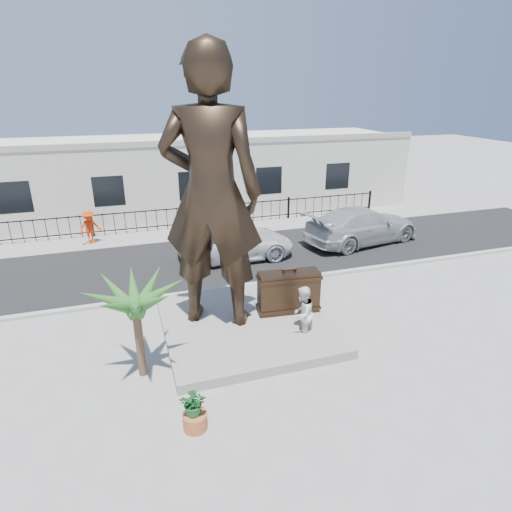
{
  "coord_description": "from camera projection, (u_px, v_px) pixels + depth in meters",
  "views": [
    {
      "loc": [
        -3.89,
        -10.09,
        7.33
      ],
      "look_at": [
        0.0,
        2.0,
        2.3
      ],
      "focal_mm": 30.0,
      "sensor_mm": 36.0,
      "label": 1
    }
  ],
  "objects": [
    {
      "name": "shrub",
      "position": [
        194.0,
        402.0,
        9.6
      ],
      "size": [
        0.74,
        0.69,
        0.68
      ],
      "primitive_type": "imported",
      "rotation": [
        0.0,
        0.0,
        -0.33
      ],
      "color": "#1F6027",
      "rests_on": "planter"
    },
    {
      "name": "car_silver",
      "position": [
        362.0,
        225.0,
        21.37
      ],
      "size": [
        6.48,
        3.59,
        1.78
      ],
      "primitive_type": "imported",
      "rotation": [
        0.0,
        0.0,
        1.76
      ],
      "color": "#A6A9AB",
      "rests_on": "street"
    },
    {
      "name": "car_white",
      "position": [
        236.0,
        242.0,
        19.45
      ],
      "size": [
        5.29,
        2.45,
        1.47
      ],
      "primitive_type": "imported",
      "rotation": [
        0.0,
        0.0,
        1.57
      ],
      "color": "silver",
      "rests_on": "street"
    },
    {
      "name": "street",
      "position": [
        216.0,
        257.0,
        19.82
      ],
      "size": [
        40.0,
        7.0,
        0.01
      ],
      "primitive_type": "cube",
      "color": "black",
      "rests_on": "ground"
    },
    {
      "name": "building",
      "position": [
        183.0,
        174.0,
        26.98
      ],
      "size": [
        28.0,
        7.0,
        4.4
      ],
      "primitive_type": "cube",
      "color": "silver",
      "rests_on": "ground"
    },
    {
      "name": "palm_tree",
      "position": [
        143.0,
        374.0,
        11.72
      ],
      "size": [
        1.8,
        1.8,
        3.2
      ],
      "primitive_type": null,
      "color": "#285D21",
      "rests_on": "ground"
    },
    {
      "name": "plinth",
      "position": [
        246.0,
        325.0,
        13.87
      ],
      "size": [
        5.2,
        5.2,
        0.3
      ],
      "primitive_type": "cube",
      "color": "gray",
      "rests_on": "ground"
    },
    {
      "name": "ground",
      "position": [
        277.0,
        351.0,
        12.74
      ],
      "size": [
        100.0,
        100.0,
        0.0
      ],
      "primitive_type": "plane",
      "color": "#9E9991",
      "rests_on": "ground"
    },
    {
      "name": "statue",
      "position": [
        211.0,
        194.0,
        12.47
      ],
      "size": [
        3.55,
        3.02,
        8.26
      ],
      "primitive_type": "imported",
      "rotation": [
        0.0,
        0.0,
        2.73
      ],
      "color": "black",
      "rests_on": "plinth"
    },
    {
      "name": "far_sidewalk",
      "position": [
        200.0,
        231.0,
        23.35
      ],
      "size": [
        40.0,
        2.5,
        0.02
      ],
      "primitive_type": "cube",
      "color": "#9E9991",
      "rests_on": "ground"
    },
    {
      "name": "planter",
      "position": [
        195.0,
        421.0,
        9.79
      ],
      "size": [
        0.56,
        0.56,
        0.4
      ],
      "primitive_type": "cylinder",
      "color": "#AE592E",
      "rests_on": "ground"
    },
    {
      "name": "tourist",
      "position": [
        302.0,
        314.0,
        13.05
      ],
      "size": [
        1.09,
        1.07,
        1.77
      ],
      "primitive_type": "imported",
      "rotation": [
        0.0,
        0.0,
        3.84
      ],
      "color": "silver",
      "rests_on": "ground"
    },
    {
      "name": "fence",
      "position": [
        197.0,
        217.0,
        23.85
      ],
      "size": [
        22.0,
        0.1,
        1.2
      ],
      "primitive_type": "cube",
      "color": "black",
      "rests_on": "ground"
    },
    {
      "name": "suitcase",
      "position": [
        289.0,
        292.0,
        14.17
      ],
      "size": [
        2.06,
        0.84,
        1.42
      ],
      "primitive_type": "cube",
      "rotation": [
        0.0,
        0.0,
        -0.1
      ],
      "color": "black",
      "rests_on": "plinth"
    },
    {
      "name": "curb",
      "position": [
        236.0,
        287.0,
        16.7
      ],
      "size": [
        40.0,
        0.25,
        0.12
      ],
      "primitive_type": "cube",
      "color": "#A5A399",
      "rests_on": "ground"
    },
    {
      "name": "worker",
      "position": [
        90.0,
        227.0,
        21.13
      ],
      "size": [
        1.27,
        1.05,
        1.71
      ],
      "primitive_type": "imported",
      "rotation": [
        0.0,
        0.0,
        0.44
      ],
      "color": "red",
      "rests_on": "far_sidewalk"
    }
  ]
}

